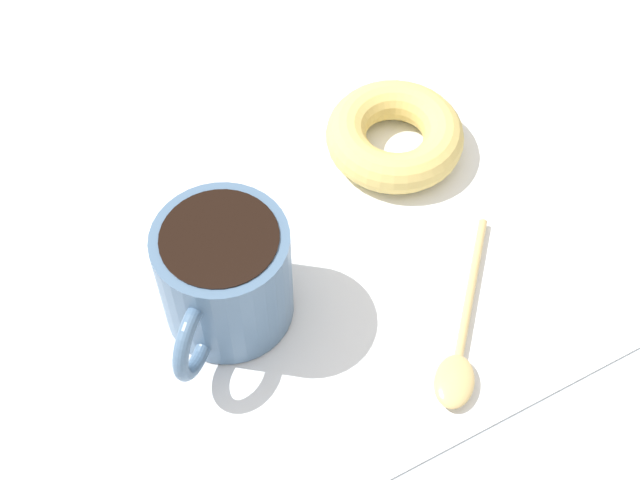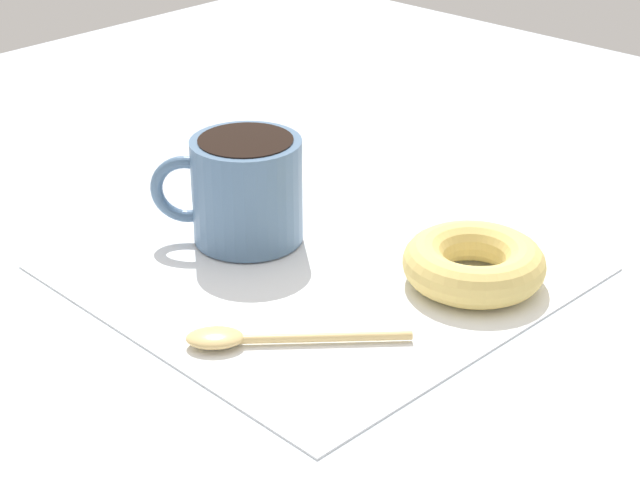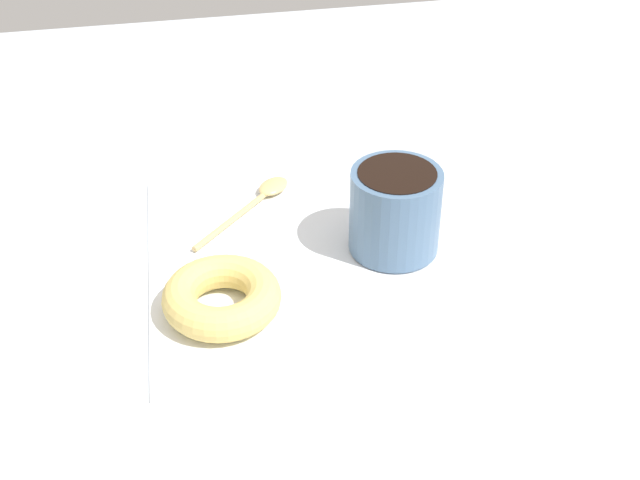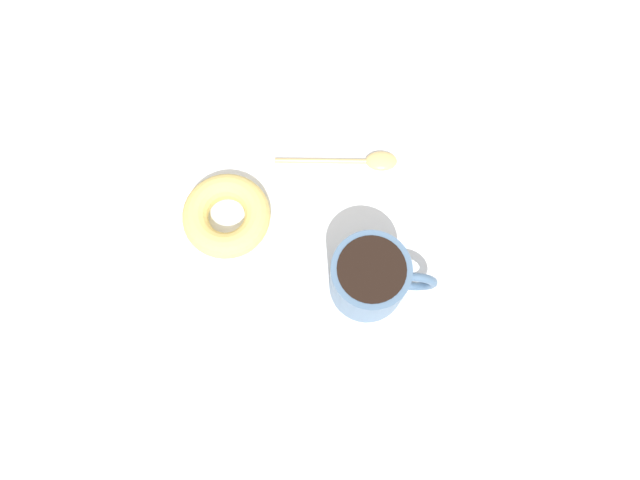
# 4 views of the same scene
# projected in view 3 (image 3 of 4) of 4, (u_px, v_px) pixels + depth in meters

# --- Properties ---
(ground_plane) EXTENTS (1.20, 1.20, 0.02)m
(ground_plane) POSITION_uv_depth(u_px,v_px,m) (341.00, 276.00, 0.79)
(ground_plane) COLOR #B2BCC6
(napkin) EXTENTS (0.31, 0.31, 0.00)m
(napkin) POSITION_uv_depth(u_px,v_px,m) (320.00, 260.00, 0.79)
(napkin) COLOR white
(napkin) RESTS_ON ground_plane
(coffee_cup) EXTENTS (0.09, 0.10, 0.08)m
(coffee_cup) POSITION_uv_depth(u_px,v_px,m) (396.00, 208.00, 0.78)
(coffee_cup) COLOR slate
(coffee_cup) RESTS_ON napkin
(donut) EXTENTS (0.10, 0.10, 0.03)m
(donut) POSITION_uv_depth(u_px,v_px,m) (222.00, 297.00, 0.72)
(donut) COLOR #E5C66B
(donut) RESTS_ON napkin
(spoon) EXTENTS (0.11, 0.11, 0.01)m
(spoon) POSITION_uv_depth(u_px,v_px,m) (261.00, 196.00, 0.86)
(spoon) COLOR #D8B772
(spoon) RESTS_ON napkin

